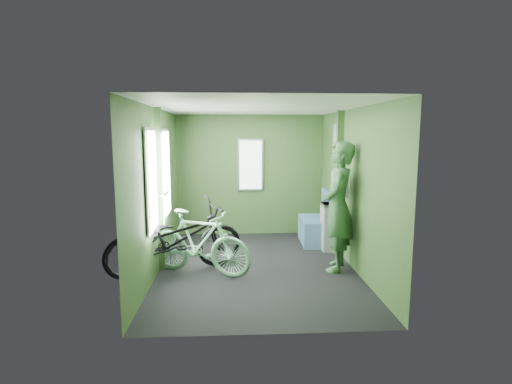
% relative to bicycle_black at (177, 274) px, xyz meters
% --- Properties ---
extents(room, '(4.00, 4.02, 2.31)m').
position_rel_bicycle_black_xyz_m(room, '(1.08, 0.29, 1.44)').
color(room, black).
rests_on(room, ground).
extents(bicycle_black, '(2.12, 1.58, 1.13)m').
position_rel_bicycle_black_xyz_m(bicycle_black, '(0.00, 0.00, 0.00)').
color(bicycle_black, black).
rests_on(bicycle_black, ground).
extents(bicycle_mint, '(1.62, 1.10, 0.96)m').
position_rel_bicycle_black_xyz_m(bicycle_mint, '(0.31, -0.03, 0.00)').
color(bicycle_mint, '#82BF9A').
rests_on(bicycle_mint, ground).
extents(passenger, '(0.64, 0.78, 1.84)m').
position_rel_bicycle_black_xyz_m(passenger, '(2.27, 0.09, 0.92)').
color(passenger, '#325B32').
rests_on(passenger, ground).
extents(waste_box, '(0.23, 0.33, 0.80)m').
position_rel_bicycle_black_xyz_m(waste_box, '(2.38, 1.04, 0.40)').
color(waste_box, gray).
rests_on(waste_box, ground).
extents(bench_seat, '(0.53, 0.91, 0.94)m').
position_rel_bicycle_black_xyz_m(bench_seat, '(2.27, 1.51, 0.28)').
color(bench_seat, navy).
rests_on(bench_seat, ground).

